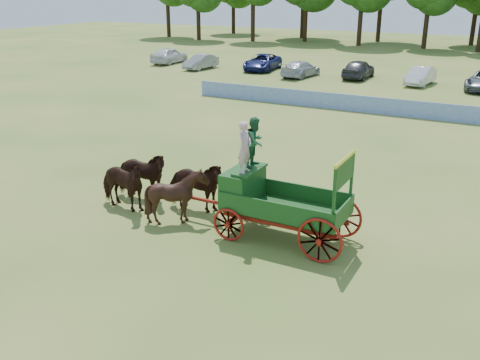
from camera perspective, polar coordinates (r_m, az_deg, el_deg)
name	(u,v)px	position (r m, az deg, el deg)	size (l,w,h in m)	color
ground	(270,223)	(18.22, 3.22, -4.57)	(160.00, 160.00, 0.00)	olive
horse_lead_left	(121,184)	(19.39, -12.58, -0.47)	(1.02, 2.24, 1.89)	black
horse_lead_right	(140,175)	(20.18, -10.57, 0.49)	(1.02, 2.24, 1.89)	black
horse_wheel_left	(177,196)	(17.99, -6.73, -1.74)	(1.53, 1.72, 1.89)	black
horse_wheel_right	(195,186)	(18.84, -4.83, -0.66)	(1.02, 2.24, 1.89)	black
farm_dray	(264,186)	(16.80, 2.61, -0.62)	(6.00, 2.00, 3.75)	maroon
sponsor_banner	(379,106)	(34.71, 14.59, 7.67)	(26.00, 0.08, 1.05)	#1A4392
parked_cars	(381,72)	(46.97, 14.83, 11.04)	(47.12, 7.26, 1.65)	silver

